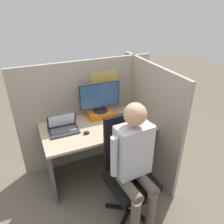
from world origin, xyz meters
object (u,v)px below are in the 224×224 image
Objects in this scene: office_chair at (128,166)px; carrot_toy at (113,128)px; stapler at (133,112)px; laptop at (63,128)px; monitor at (100,97)px; paper_box at (100,113)px; person at (135,159)px.

carrot_toy is at bearing 87.94° from office_chair.
carrot_toy is at bearing -146.58° from stapler.
office_chair is (-0.42, -0.69, -0.22)m from stapler.
carrot_toy is (0.53, -0.21, -0.02)m from laptop.
monitor is 3.56× the size of stapler.
paper_box is 0.43m from stapler.
carrot_toy is (-0.41, -0.27, 0.00)m from stapler.
stapler is (0.42, -0.11, -0.25)m from monitor.
monitor is 0.39× the size of person.
person is (-0.03, -0.59, 0.00)m from carrot_toy.
paper_box is at bearing 17.53° from laptop.
monitor is at bearing 17.81° from laptop.
person is (-0.44, -0.86, 0.00)m from stapler.
office_chair reaches higher than paper_box.
laptop is 2.46× the size of carrot_toy.
office_chair reaches higher than carrot_toy.
person reaches higher than office_chair.
carrot_toy is 0.59m from person.
person is at bearing -91.04° from monitor.
office_chair is at bearing -50.50° from laptop.
carrot_toy is (0.01, -0.37, -0.01)m from paper_box.
office_chair reaches higher than laptop.
laptop reaches higher than carrot_toy.
office_chair is at bearing 85.21° from person.
paper_box is 0.30× the size of office_chair.
person is at bearing -92.85° from carrot_toy.
office_chair is at bearing -92.06° from carrot_toy.
stapler is at bearing 63.11° from person.
laptop is at bearing -162.19° from monitor.
office_chair is (-0.00, -0.80, -0.47)m from monitor.
stapler is 0.96m from person.
paper_box is 0.83m from office_chair.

